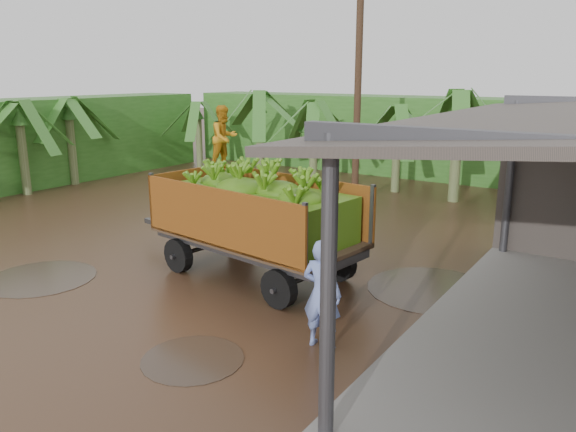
# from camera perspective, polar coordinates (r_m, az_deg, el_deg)

# --- Properties ---
(ground) EXTENTS (100.00, 100.00, 0.00)m
(ground) POSITION_cam_1_polar(r_m,az_deg,el_deg) (13.32, -8.16, -6.24)
(ground) COLOR black
(ground) RESTS_ON ground
(hedge_north) EXTENTS (22.00, 3.00, 3.60)m
(hedge_north) POSITION_cam_1_polar(r_m,az_deg,el_deg) (27.45, 11.27, 8.09)
(hedge_north) COLOR #2D661E
(hedge_north) RESTS_ON ground
(hedge_west) EXTENTS (3.00, 18.00, 3.60)m
(hedge_west) POSITION_cam_1_polar(r_m,az_deg,el_deg) (26.18, -25.83, 6.65)
(hedge_west) COLOR #2D661E
(hedge_west) RESTS_ON ground
(banana_trailer) EXTENTS (6.95, 3.02, 3.88)m
(banana_trailer) POSITION_cam_1_polar(r_m,az_deg,el_deg) (12.93, -3.29, 0.16)
(banana_trailer) COLOR #A95E18
(banana_trailer) RESTS_ON ground
(man_blue) EXTENTS (0.74, 0.51, 1.95)m
(man_blue) POSITION_cam_1_polar(r_m,az_deg,el_deg) (9.70, 3.47, -7.91)
(man_blue) COLOR #758BD5
(man_blue) RESTS_ON ground
(utility_pole) EXTENTS (1.20, 0.24, 8.14)m
(utility_pole) POSITION_cam_1_polar(r_m,az_deg,el_deg) (19.60, 7.11, 12.68)
(utility_pole) COLOR #47301E
(utility_pole) RESTS_ON ground
(banana_plants) EXTENTS (24.31, 20.21, 4.21)m
(banana_plants) POSITION_cam_1_polar(r_m,az_deg,el_deg) (21.19, -7.40, 6.65)
(banana_plants) COLOR #2D661E
(banana_plants) RESTS_ON ground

